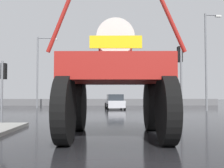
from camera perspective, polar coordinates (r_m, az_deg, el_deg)
ground_plane at (r=19.72m, az=-0.97°, el=-6.67°), size 120.00×120.00×0.00m
oversize_sprayer at (r=9.21m, az=0.73°, el=1.06°), size 4.11×5.41×4.79m
sedan_ahead at (r=26.95m, az=0.63°, el=-4.00°), size 2.10×4.21×1.52m
traffic_signal_near_left at (r=14.78m, az=-22.87°, el=1.23°), size 0.24×0.54×3.24m
traffic_signal_near_right at (r=14.38m, az=14.84°, el=3.98°), size 0.24×0.54×4.18m
traffic_signal_far_left at (r=29.35m, az=-9.14°, el=-0.67°), size 0.24×0.55×3.21m
traffic_signal_far_right at (r=29.44m, az=7.27°, el=0.33°), size 0.24×0.55×3.91m
streetlight_far_left at (r=30.15m, az=-15.80°, el=3.46°), size 2.27×0.24×8.01m
streetlight_far_right at (r=25.24m, az=20.24°, el=5.56°), size 1.54×0.24×8.96m
roadside_barrier at (r=35.09m, az=-1.18°, el=-4.05°), size 30.45×0.24×0.90m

